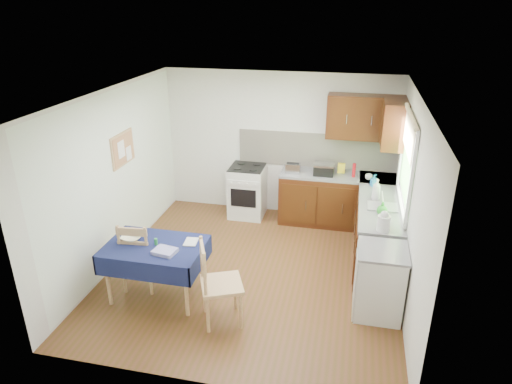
% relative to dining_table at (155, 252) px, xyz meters
% --- Properties ---
extents(floor, '(4.20, 4.20, 0.00)m').
position_rel_dining_table_xyz_m(floor, '(1.08, 0.80, -0.64)').
color(floor, '#523716').
rests_on(floor, ground).
extents(ceiling, '(4.00, 4.20, 0.02)m').
position_rel_dining_table_xyz_m(ceiling, '(1.08, 0.80, 1.86)').
color(ceiling, white).
rests_on(ceiling, wall_back).
extents(wall_back, '(4.00, 0.02, 2.50)m').
position_rel_dining_table_xyz_m(wall_back, '(1.08, 2.90, 0.61)').
color(wall_back, silver).
rests_on(wall_back, ground).
extents(wall_front, '(4.00, 0.02, 2.50)m').
position_rel_dining_table_xyz_m(wall_front, '(1.08, -1.30, 0.61)').
color(wall_front, silver).
rests_on(wall_front, ground).
extents(wall_left, '(0.02, 4.20, 2.50)m').
position_rel_dining_table_xyz_m(wall_left, '(-0.92, 0.80, 0.61)').
color(wall_left, white).
rests_on(wall_left, ground).
extents(wall_right, '(0.02, 4.20, 2.50)m').
position_rel_dining_table_xyz_m(wall_right, '(3.08, 0.80, 0.61)').
color(wall_right, silver).
rests_on(wall_right, ground).
extents(base_cabinets, '(1.90, 2.30, 0.86)m').
position_rel_dining_table_xyz_m(base_cabinets, '(2.43, 2.06, -0.21)').
color(base_cabinets, '#351409').
rests_on(base_cabinets, ground).
extents(worktop_back, '(1.90, 0.60, 0.04)m').
position_rel_dining_table_xyz_m(worktop_back, '(2.13, 2.60, 0.24)').
color(worktop_back, slate).
rests_on(worktop_back, base_cabinets).
extents(worktop_right, '(0.60, 1.70, 0.04)m').
position_rel_dining_table_xyz_m(worktop_right, '(2.78, 1.45, 0.24)').
color(worktop_right, slate).
rests_on(worktop_right, base_cabinets).
extents(worktop_corner, '(0.60, 0.60, 0.04)m').
position_rel_dining_table_xyz_m(worktop_corner, '(2.78, 2.60, 0.24)').
color(worktop_corner, slate).
rests_on(worktop_corner, base_cabinets).
extents(splashback, '(2.70, 0.02, 0.60)m').
position_rel_dining_table_xyz_m(splashback, '(1.73, 2.88, 0.56)').
color(splashback, beige).
rests_on(splashback, wall_back).
extents(upper_cabinets, '(1.20, 0.85, 0.70)m').
position_rel_dining_table_xyz_m(upper_cabinets, '(2.60, 2.60, 1.21)').
color(upper_cabinets, '#351409').
rests_on(upper_cabinets, wall_back).
extents(stove, '(0.60, 0.61, 0.92)m').
position_rel_dining_table_xyz_m(stove, '(0.58, 2.60, -0.18)').
color(stove, silver).
rests_on(stove, ground).
extents(window, '(0.04, 1.48, 1.26)m').
position_rel_dining_table_xyz_m(window, '(3.05, 1.50, 1.01)').
color(window, '#2E5C25').
rests_on(window, wall_right).
extents(fridge, '(0.58, 0.60, 0.89)m').
position_rel_dining_table_xyz_m(fridge, '(2.78, 0.25, -0.20)').
color(fridge, silver).
rests_on(fridge, ground).
extents(corkboard, '(0.04, 0.62, 0.47)m').
position_rel_dining_table_xyz_m(corkboard, '(-0.89, 1.10, 0.96)').
color(corkboard, '#A67C53').
rests_on(corkboard, wall_left).
extents(dining_table, '(1.23, 0.83, 0.74)m').
position_rel_dining_table_xyz_m(dining_table, '(0.00, 0.00, 0.00)').
color(dining_table, '#120F3E').
rests_on(dining_table, ground).
extents(chair_far, '(0.48, 0.48, 1.00)m').
position_rel_dining_table_xyz_m(chair_far, '(-0.28, 0.10, -0.11)').
color(chair_far, '#A67C53').
rests_on(chair_far, ground).
extents(chair_near, '(0.62, 0.62, 1.06)m').
position_rel_dining_table_xyz_m(chair_near, '(0.91, -0.32, -0.08)').
color(chair_near, '#A67C53').
rests_on(chair_near, ground).
extents(toaster, '(0.24, 0.15, 0.18)m').
position_rel_dining_table_xyz_m(toaster, '(1.38, 2.51, 0.34)').
color(toaster, '#B1B0B5').
rests_on(toaster, worktop_back).
extents(sandwich_press, '(0.33, 0.28, 0.19)m').
position_rel_dining_table_xyz_m(sandwich_press, '(1.89, 2.55, 0.35)').
color(sandwich_press, black).
rests_on(sandwich_press, worktop_back).
extents(sauce_bottle, '(0.05, 0.05, 0.23)m').
position_rel_dining_table_xyz_m(sauce_bottle, '(2.38, 2.53, 0.38)').
color(sauce_bottle, red).
rests_on(sauce_bottle, worktop_back).
extents(yellow_packet, '(0.12, 0.08, 0.16)m').
position_rel_dining_table_xyz_m(yellow_packet, '(2.17, 2.69, 0.34)').
color(yellow_packet, yellow).
rests_on(yellow_packet, worktop_back).
extents(dish_rack, '(0.41, 0.31, 0.20)m').
position_rel_dining_table_xyz_m(dish_rack, '(2.80, 1.42, 0.28)').
color(dish_rack, gray).
rests_on(dish_rack, worktop_right).
extents(kettle, '(0.16, 0.16, 0.27)m').
position_rel_dining_table_xyz_m(kettle, '(2.78, 0.71, 0.38)').
color(kettle, silver).
rests_on(kettle, worktop_right).
extents(cup, '(0.13, 0.13, 0.09)m').
position_rel_dining_table_xyz_m(cup, '(2.62, 2.46, 0.31)').
color(cup, white).
rests_on(cup, worktop_back).
extents(soap_bottle_a, '(0.15, 0.15, 0.31)m').
position_rel_dining_table_xyz_m(soap_bottle_a, '(2.71, 1.68, 0.42)').
color(soap_bottle_a, silver).
rests_on(soap_bottle_a, worktop_right).
extents(soap_bottle_b, '(0.11, 0.11, 0.19)m').
position_rel_dining_table_xyz_m(soap_bottle_b, '(2.69, 2.20, 0.35)').
color(soap_bottle_b, '#217CC2').
rests_on(soap_bottle_b, worktop_right).
extents(soap_bottle_c, '(0.19, 0.19, 0.18)m').
position_rel_dining_table_xyz_m(soap_bottle_c, '(2.78, 1.18, 0.35)').
color(soap_bottle_c, '#299227').
rests_on(soap_bottle_c, worktop_right).
extents(plate_bowl, '(0.29, 0.29, 0.06)m').
position_rel_dining_table_xyz_m(plate_bowl, '(-0.33, 0.05, 0.14)').
color(plate_bowl, beige).
rests_on(plate_bowl, dining_table).
extents(book, '(0.18, 0.24, 0.02)m').
position_rel_dining_table_xyz_m(book, '(0.35, 0.15, 0.11)').
color(book, white).
rests_on(book, dining_table).
extents(spice_jar, '(0.04, 0.04, 0.08)m').
position_rel_dining_table_xyz_m(spice_jar, '(0.02, 0.02, 0.15)').
color(spice_jar, green).
rests_on(spice_jar, dining_table).
extents(tea_towel, '(0.30, 0.25, 0.05)m').
position_rel_dining_table_xyz_m(tea_towel, '(0.20, -0.15, 0.13)').
color(tea_towel, '#2E2A9C').
rests_on(tea_towel, dining_table).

